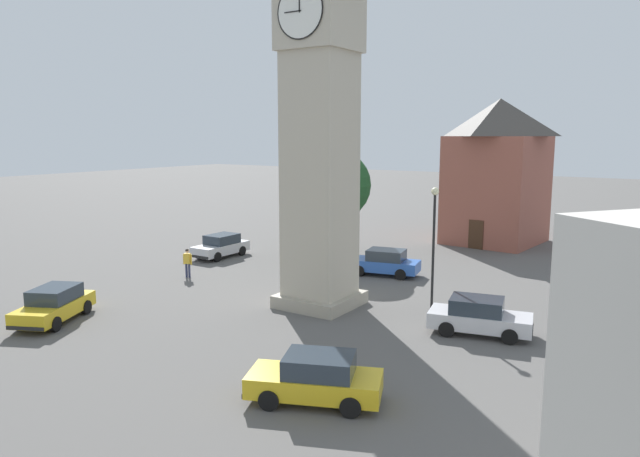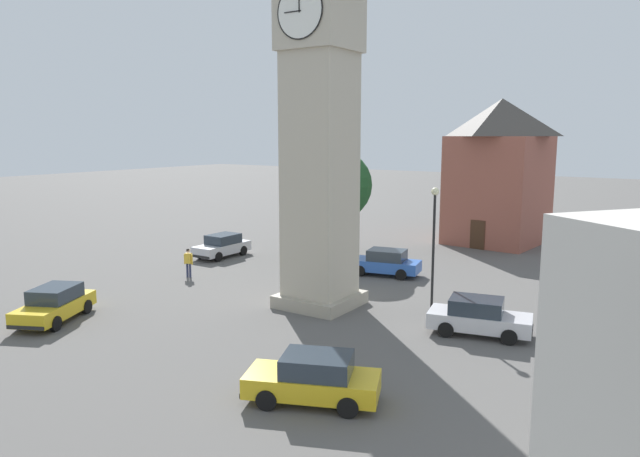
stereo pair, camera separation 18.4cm
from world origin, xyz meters
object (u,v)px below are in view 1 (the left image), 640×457
Objects in this scene: lamp_post at (434,231)px; car_white_side at (384,262)px; car_silver_kerb at (221,246)px; car_red_corner at (479,316)px; car_blue_kerb at (316,378)px; car_black_far at (54,305)px; clock_tower at (320,38)px; tree at (336,185)px; pedestrian at (188,260)px; building_terrace_right at (497,170)px.

car_white_side is at bearing -45.33° from lamp_post.
car_silver_kerb is 0.94× the size of car_red_corner.
car_blue_kerb is 1.00× the size of car_black_far.
clock_tower is 3.67× the size of lamp_post.
lamp_post reaches higher than car_red_corner.
car_blue_kerb is 21.39m from tree.
pedestrian is at bearing -1.16° from car_red_corner.
car_blue_kerb and car_silver_kerb have the same top height.
car_blue_kerb is 1.08× the size of car_silver_kerb.
lamp_post is at bearing -86.57° from car_blue_kerb.
car_silver_kerb is 5.81m from pedestrian.
building_terrace_right reaches higher than pedestrian.
car_black_far is at bearing 44.93° from clock_tower.
clock_tower reaches higher than pedestrian.
lamp_post is at bearing -33.92° from car_red_corner.
clock_tower is 5.16× the size of car_silver_kerb.
building_terrace_right reaches higher than car_red_corner.
car_white_side is (7.97, -7.09, 0.00)m from car_red_corner.
car_red_corner is at bearing -179.03° from clock_tower.
car_red_corner is (-19.52, 5.66, 0.00)m from car_silver_kerb.
car_red_corner is at bearing 138.34° from car_white_side.
car_blue_kerb is at bearing 122.43° from clock_tower.
car_blue_kerb is at bearing 75.90° from car_red_corner.
car_blue_kerb is at bearing 148.45° from pedestrian.
car_red_corner is 0.61× the size of tree.
tree is (-6.81, -3.67, 4.13)m from car_silver_kerb.
car_silver_kerb is 0.38× the size of building_terrace_right.
car_blue_kerb is 14.02m from car_black_far.
car_blue_kerb is 30.66m from building_terrace_right.
building_terrace_right is (-2.24, -14.16, 4.75)m from car_white_side.
car_black_far is at bearing -1.03° from car_blue_kerb.
clock_tower is at bearing 84.60° from building_terrace_right.
car_white_side is at bearing 154.67° from tree.
car_silver_kerb and car_red_corner have the same top height.
lamp_post is (-5.10, 5.16, 3.04)m from car_white_side.
car_blue_kerb is 16.94m from car_white_side.
clock_tower is at bearing 91.69° from car_white_side.
pedestrian is (0.96, -8.94, 0.25)m from car_black_far.
car_red_corner is 22.51m from building_terrace_right.
clock_tower reaches higher than car_red_corner.
car_white_side is 6.68m from tree.
building_terrace_right is at bearing -95.40° from clock_tower.
car_white_side is (-11.55, -1.43, 0.00)m from car_silver_kerb.
pedestrian reaches higher than car_blue_kerb.
building_terrace_right is (3.51, -30.09, 4.75)m from car_blue_kerb.
pedestrian reaches higher than car_silver_kerb.
tree is (-3.53, -17.93, 4.13)m from car_black_far.
tree is at bearing -60.01° from car_blue_kerb.
car_black_far is at bearing 27.89° from car_red_corner.
clock_tower is at bearing 153.78° from car_silver_kerb.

